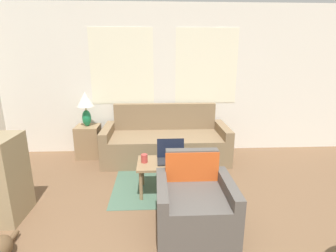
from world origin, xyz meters
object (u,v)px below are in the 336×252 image
(cup_yellow, at_px, (194,160))
(armchair, at_px, (194,207))
(table_lamp, at_px, (85,104))
(tv_remote, at_px, (193,158))
(couch, at_px, (166,143))
(laptop, at_px, (171,156))
(coffee_table, at_px, (171,166))
(cup_navy, at_px, (144,158))

(cup_yellow, bearing_deg, armchair, -97.92)
(armchair, height_order, table_lamp, table_lamp)
(table_lamp, distance_m, tv_remote, 2.11)
(cup_yellow, bearing_deg, couch, 104.44)
(laptop, bearing_deg, armchair, -78.15)
(couch, xyz_separation_m, cup_yellow, (0.31, -1.21, 0.19))
(table_lamp, distance_m, laptop, 1.92)
(couch, relative_size, tv_remote, 13.33)
(armchair, xyz_separation_m, coffee_table, (-0.19, 0.82, 0.09))
(cup_navy, bearing_deg, armchair, -57.32)
(coffee_table, xyz_separation_m, cup_yellow, (0.29, -0.07, 0.10))
(cup_navy, distance_m, tv_remote, 0.65)
(coffee_table, distance_m, cup_yellow, 0.32)
(coffee_table, relative_size, cup_navy, 8.01)
(laptop, distance_m, tv_remote, 0.30)
(armchair, xyz_separation_m, table_lamp, (-1.56, 2.12, 0.68))
(couch, height_order, tv_remote, couch)
(armchair, bearing_deg, cup_navy, 122.68)
(table_lamp, height_order, laptop, table_lamp)
(table_lamp, height_order, coffee_table, table_lamp)
(table_lamp, distance_m, cup_navy, 1.72)
(armchair, relative_size, cup_navy, 7.34)
(coffee_table, height_order, tv_remote, tv_remote)
(cup_navy, height_order, cup_yellow, cup_navy)
(coffee_table, relative_size, cup_yellow, 8.89)
(cup_navy, bearing_deg, table_lamp, 128.56)
(cup_yellow, bearing_deg, cup_navy, 173.30)
(coffee_table, distance_m, laptop, 0.12)
(couch, distance_m, coffee_table, 1.15)
(laptop, bearing_deg, cup_navy, -172.54)
(couch, height_order, cup_navy, couch)
(coffee_table, bearing_deg, armchair, -77.10)
(tv_remote, bearing_deg, armchair, -96.77)
(cup_navy, relative_size, cup_yellow, 1.11)
(couch, height_order, laptop, couch)
(tv_remote, bearing_deg, table_lamp, 144.49)
(table_lamp, height_order, tv_remote, table_lamp)
(cup_navy, xyz_separation_m, cup_yellow, (0.63, -0.07, -0.01))
(couch, height_order, table_lamp, table_lamp)
(armchair, bearing_deg, couch, 96.05)
(armchair, xyz_separation_m, cup_navy, (-0.53, 0.82, 0.20))
(laptop, distance_m, cup_yellow, 0.31)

